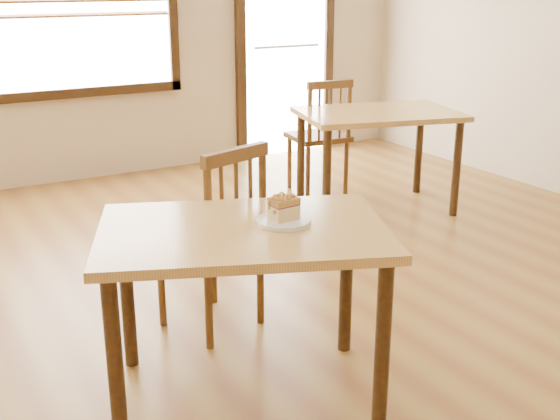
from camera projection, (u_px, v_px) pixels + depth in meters
The scene contains 7 objects.
entry_door at pixel (286, 31), 6.76m from camera, with size 1.08×0.06×2.29m.
cafe_table_main at pixel (244, 252), 2.79m from camera, with size 1.34×1.13×0.75m.
cafe_chair_main at pixel (215, 237), 3.41m from camera, with size 0.55×0.55×0.96m.
cafe_table_second at pixel (378, 125), 5.18m from camera, with size 1.30×1.03×0.75m.
cafe_chair_second at pixel (320, 135), 5.64m from camera, with size 0.47×0.47×0.94m.
plate at pixel (284, 221), 2.80m from camera, with size 0.22×0.22×0.02m.
cake_slice at pixel (283, 207), 2.78m from camera, with size 0.12×0.09×0.11m.
Camera 1 is at (-1.24, -2.01, 1.68)m, focal length 45.00 mm.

